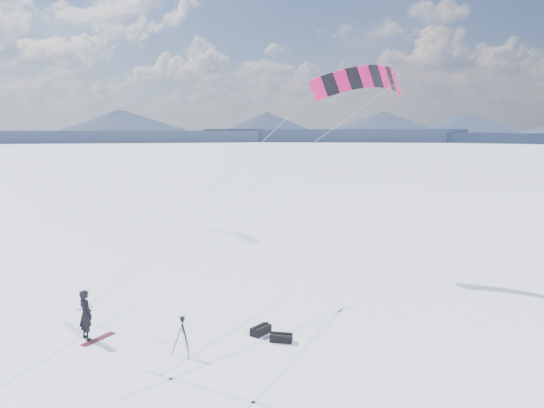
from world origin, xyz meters
TOP-DOWN VIEW (x-y plane):
  - ground at (0.00, 0.00)m, footprint 1800.00×1800.00m
  - horizon_hills at (-0.00, 0.00)m, footprint 704.84×706.81m
  - snow_tracks at (-1.44, -0.32)m, footprint 13.93×10.25m
  - snowkiter at (-1.62, 3.58)m, footprint 0.56×0.74m
  - snowboard at (-1.29, 3.30)m, footprint 1.35×0.88m
  - tripod at (0.70, 0.44)m, footprint 0.70×0.63m
  - gear_bag_a at (3.81, 0.51)m, footprint 0.90×0.63m
  - gear_bag_b at (4.04, -0.46)m, footprint 0.81×0.81m
  - power_kite at (13.25, 5.78)m, footprint 16.09×5.66m

SIDE VIEW (x-z plane):
  - ground at x=0.00m, z-range 0.00..0.00m
  - snowkiter at x=-1.62m, z-range -0.91..0.91m
  - snow_tracks at x=-1.44m, z-range 0.00..0.01m
  - snowboard at x=-1.29m, z-range 0.00..0.04m
  - gear_bag_b at x=4.04m, z-range -0.02..0.33m
  - gear_bag_a at x=3.81m, z-range -0.02..0.34m
  - tripod at x=0.70m, z-range 0.19..1.51m
  - horizon_hills at x=0.00m, z-range -0.79..8.01m
  - power_kite at x=13.25m, z-range 5.05..14.66m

